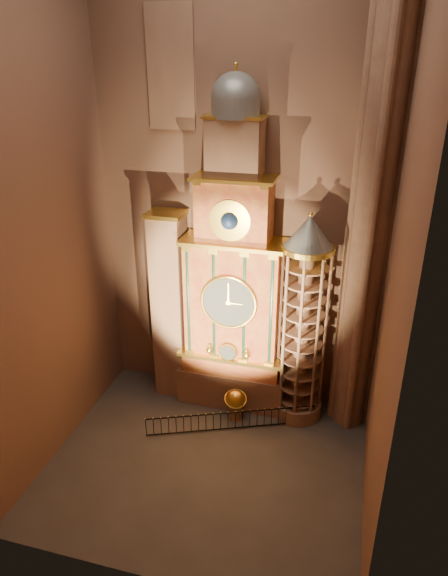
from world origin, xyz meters
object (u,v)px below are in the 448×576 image
(celestial_globe, at_px, (236,402))
(iron_railing, at_px, (232,421))
(portrait_tower, at_px, (170,306))
(stair_turret, at_px, (303,324))
(astronomical_clock, at_px, (234,287))

(celestial_globe, xyz_separation_m, iron_railing, (0.04, -0.93, -0.45))
(portrait_tower, height_order, stair_turret, stair_turret)
(astronomical_clock, distance_m, stair_turret, 3.78)
(portrait_tower, relative_size, celestial_globe, 6.13)
(stair_turret, bearing_deg, portrait_tower, 177.67)
(astronomical_clock, distance_m, iron_railing, 6.63)
(portrait_tower, bearing_deg, iron_railing, -32.13)
(portrait_tower, bearing_deg, stair_turret, -2.33)
(astronomical_clock, height_order, stair_turret, astronomical_clock)
(celestial_globe, height_order, iron_railing, celestial_globe)
(astronomical_clock, xyz_separation_m, celestial_globe, (0.53, -1.55, -5.68))
(celestial_globe, relative_size, iron_railing, 0.21)
(iron_railing, bearing_deg, portrait_tower, 147.87)
(celestial_globe, bearing_deg, iron_railing, -87.61)
(stair_turret, bearing_deg, astronomical_clock, 175.70)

